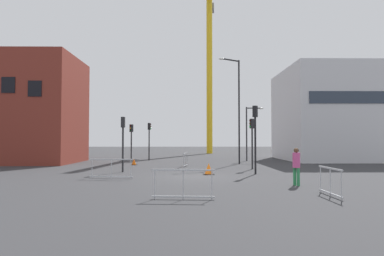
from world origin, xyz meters
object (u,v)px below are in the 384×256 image
object	(u,v)px
construction_crane	(209,51)
traffic_light_near	(255,128)
traffic_light_median	(131,137)
traffic_cone_striped	(209,169)
traffic_light_corner	(252,135)
traffic_light_island	(149,135)
pedestrian_walking	(296,164)
traffic_cone_by_barrier	(134,162)
streetlamp_tall	(237,103)
streetlamp_short	(249,128)
traffic_light_crosswalk	(123,135)

from	to	relation	value
construction_crane	traffic_light_near	size ratio (longest dim) A/B	5.88
traffic_light_median	traffic_cone_striped	xyz separation A→B (m)	(6.52, -10.46, -2.08)
traffic_light_corner	traffic_light_island	size ratio (longest dim) A/B	0.94
pedestrian_walking	traffic_cone_by_barrier	bearing A→B (deg)	127.11
construction_crane	traffic_light_island	world-z (taller)	construction_crane
traffic_cone_striped	construction_crane	bearing A→B (deg)	86.16
construction_crane	streetlamp_tall	world-z (taller)	construction_crane
streetlamp_short	traffic_cone_striped	world-z (taller)	streetlamp_short
traffic_light_corner	traffic_light_crosswalk	distance (m)	9.15
streetlamp_tall	traffic_light_island	world-z (taller)	streetlamp_tall
construction_crane	traffic_light_island	distance (m)	22.31
streetlamp_tall	traffic_light_near	size ratio (longest dim) A/B	2.17
streetlamp_tall	traffic_light_median	size ratio (longest dim) A/B	2.59
streetlamp_short	traffic_light_corner	bearing A→B (deg)	-99.27
traffic_light_island	traffic_cone_by_barrier	distance (m)	6.77
streetlamp_tall	traffic_light_corner	world-z (taller)	streetlamp_tall
traffic_light_corner	streetlamp_tall	bearing A→B (deg)	93.66
traffic_cone_striped	pedestrian_walking	bearing A→B (deg)	-52.97
traffic_light_island	pedestrian_walking	bearing A→B (deg)	-64.55
construction_crane	traffic_light_crosswalk	bearing A→B (deg)	-104.78
pedestrian_walking	traffic_cone_striped	xyz separation A→B (m)	(-3.76, 4.99, -0.70)
construction_crane	traffic_cone_by_barrier	xyz separation A→B (m)	(-7.85, -22.71, -15.62)
traffic_light_crosswalk	traffic_light_island	bearing A→B (deg)	88.67
streetlamp_short	traffic_light_island	distance (m)	10.24
pedestrian_walking	traffic_cone_by_barrier	world-z (taller)	pedestrian_walking
traffic_light_median	traffic_light_island	distance (m)	3.75
traffic_light_near	traffic_cone_striped	distance (m)	3.83
traffic_light_near	traffic_light_crosswalk	bearing A→B (deg)	170.19
traffic_light_near	traffic_cone_striped	bearing A→B (deg)	-177.89
traffic_light_crosswalk	pedestrian_walking	size ratio (longest dim) A/B	2.08
traffic_light_crosswalk	traffic_cone_by_barrier	bearing A→B (deg)	92.35
traffic_light_median	traffic_light_near	xyz separation A→B (m)	(9.42, -10.36, 0.42)
construction_crane	pedestrian_walking	bearing A→B (deg)	-87.21
traffic_light_island	traffic_light_near	size ratio (longest dim) A/B	0.91
traffic_light_corner	construction_crane	bearing A→B (deg)	92.84
traffic_light_corner	traffic_light_crosswalk	size ratio (longest dim) A/B	1.00
traffic_light_island	traffic_light_crosswalk	bearing A→B (deg)	-91.33
streetlamp_short	traffic_light_island	xyz separation A→B (m)	(-10.14, 1.24, -0.70)
traffic_light_near	pedestrian_walking	distance (m)	5.48
construction_crane	traffic_light_near	distance (m)	32.97
traffic_light_crosswalk	traffic_light_near	bearing A→B (deg)	-9.81
traffic_light_crosswalk	traffic_light_median	world-z (taller)	traffic_light_crosswalk
streetlamp_short	traffic_light_near	distance (m)	12.81
construction_crane	pedestrian_walking	world-z (taller)	construction_crane
streetlamp_short	traffic_light_corner	size ratio (longest dim) A/B	1.48
traffic_light_median	traffic_light_near	bearing A→B (deg)	-47.72
streetlamp_short	traffic_light_crosswalk	xyz separation A→B (m)	(-10.43, -11.19, -0.84)
streetlamp_short	traffic_light_median	distance (m)	11.65
traffic_cone_striped	traffic_cone_by_barrier	world-z (taller)	traffic_cone_striped
traffic_light_near	traffic_cone_striped	size ratio (longest dim) A/B	6.16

